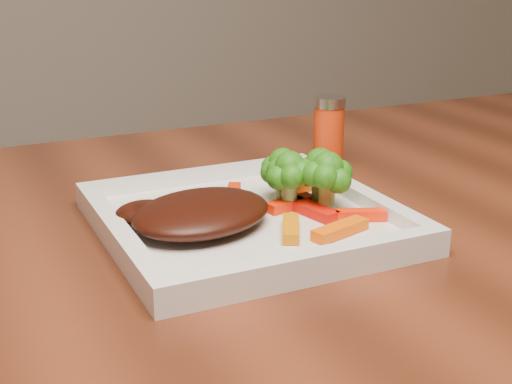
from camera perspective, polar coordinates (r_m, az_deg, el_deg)
name	(u,v)px	position (r m, az deg, el deg)	size (l,w,h in m)	color
plate	(247,224)	(0.69, -0.75, -2.56)	(0.27, 0.27, 0.01)	white
steak	(201,213)	(0.66, -4.40, -1.66)	(0.14, 0.11, 0.03)	#340E07
broccoli_0	(283,168)	(0.72, 2.14, 1.90)	(0.05, 0.05, 0.07)	#105C0F
broccoli_1	(320,175)	(0.71, 5.12, 1.38)	(0.06, 0.06, 0.06)	#376911
broccoli_2	(327,184)	(0.69, 5.71, 0.64)	(0.06, 0.06, 0.06)	#206C12
broccoli_3	(290,179)	(0.70, 2.71, 1.02)	(0.06, 0.06, 0.06)	#136911
carrot_0	(340,230)	(0.65, 6.75, -3.00)	(0.06, 0.02, 0.01)	#F55803
carrot_1	(361,215)	(0.69, 8.37, -1.82)	(0.05, 0.01, 0.01)	#FF2604
carrot_2	(291,228)	(0.65, 2.80, -2.93)	(0.06, 0.01, 0.01)	#CE6E03
carrot_3	(309,184)	(0.77, 4.23, 0.64)	(0.06, 0.02, 0.01)	#FF5204
carrot_4	(233,193)	(0.74, -1.86, -0.12)	(0.05, 0.01, 0.01)	red
carrot_5	(312,210)	(0.69, 4.47, -1.41)	(0.06, 0.02, 0.01)	red
carrot_6	(291,203)	(0.71, 2.78, -0.93)	(0.05, 0.01, 0.01)	#FF2604
spice_shaker	(328,135)	(0.86, 5.82, 4.58)	(0.04, 0.04, 0.09)	red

